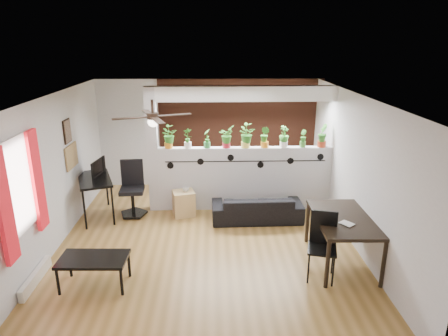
# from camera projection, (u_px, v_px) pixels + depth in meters

# --- Properties ---
(room_shell) EXTENTS (6.30, 7.10, 2.90)m
(room_shell) POSITION_uv_depth(u_px,v_px,m) (206.00, 173.00, 6.79)
(room_shell) COLOR brown
(room_shell) RESTS_ON ground
(partition_wall) EXTENTS (3.60, 0.18, 1.35)m
(partition_wall) POSITION_uv_depth(u_px,v_px,m) (245.00, 178.00, 8.43)
(partition_wall) COLOR #BCBCC1
(partition_wall) RESTS_ON ground
(ceiling_header) EXTENTS (3.60, 0.18, 0.30)m
(ceiling_header) POSITION_uv_depth(u_px,v_px,m) (246.00, 94.00, 7.89)
(ceiling_header) COLOR white
(ceiling_header) RESTS_ON room_shell
(pier_column) EXTENTS (0.22, 0.20, 2.60)m
(pier_column) POSITION_uv_depth(u_px,v_px,m) (153.00, 150.00, 8.19)
(pier_column) COLOR #BCBCC1
(pier_column) RESTS_ON ground
(brick_panel) EXTENTS (3.90, 0.05, 2.60)m
(brick_panel) POSITION_uv_depth(u_px,v_px,m) (241.00, 134.00, 9.64)
(brick_panel) COLOR #A74C30
(brick_panel) RESTS_ON ground
(vine_decal) EXTENTS (3.31, 0.01, 0.30)m
(vine_decal) POSITION_uv_depth(u_px,v_px,m) (246.00, 161.00, 8.22)
(vine_decal) COLOR black
(vine_decal) RESTS_ON partition_wall
(window_assembly) EXTENTS (0.09, 1.30, 1.55)m
(window_assembly) POSITION_uv_depth(u_px,v_px,m) (20.00, 189.00, 5.52)
(window_assembly) COLOR white
(window_assembly) RESTS_ON room_shell
(baseboard_heater) EXTENTS (0.08, 1.00, 0.18)m
(baseboard_heater) POSITION_uv_depth(u_px,v_px,m) (36.00, 277.00, 5.95)
(baseboard_heater) COLOR silver
(baseboard_heater) RESTS_ON ground
(corkboard) EXTENTS (0.03, 0.60, 0.45)m
(corkboard) POSITION_uv_depth(u_px,v_px,m) (71.00, 156.00, 7.61)
(corkboard) COLOR olive
(corkboard) RESTS_ON room_shell
(framed_art) EXTENTS (0.03, 0.34, 0.44)m
(framed_art) POSITION_uv_depth(u_px,v_px,m) (67.00, 131.00, 7.41)
(framed_art) COLOR #8C7259
(framed_art) RESTS_ON room_shell
(ceiling_fan) EXTENTS (1.19, 1.19, 0.43)m
(ceiling_fan) POSITION_uv_depth(u_px,v_px,m) (153.00, 118.00, 6.17)
(ceiling_fan) COLOR black
(ceiling_fan) RESTS_ON room_shell
(potted_plant_0) EXTENTS (0.31, 0.29, 0.46)m
(potted_plant_0) POSITION_uv_depth(u_px,v_px,m) (168.00, 136.00, 8.11)
(potted_plant_0) COLOR orange
(potted_plant_0) RESTS_ON partition_wall
(potted_plant_1) EXTENTS (0.25, 0.22, 0.42)m
(potted_plant_1) POSITION_uv_depth(u_px,v_px,m) (188.00, 137.00, 8.12)
(potted_plant_1) COLOR white
(potted_plant_1) RESTS_ON partition_wall
(potted_plant_2) EXTENTS (0.17, 0.20, 0.39)m
(potted_plant_2) POSITION_uv_depth(u_px,v_px,m) (207.00, 138.00, 8.14)
(potted_plant_2) COLOR #30863C
(potted_plant_2) RESTS_ON partition_wall
(potted_plant_3) EXTENTS (0.26, 0.28, 0.45)m
(potted_plant_3) POSITION_uv_depth(u_px,v_px,m) (226.00, 136.00, 8.14)
(potted_plant_3) COLOR red
(potted_plant_3) RESTS_ON partition_wall
(potted_plant_4) EXTENTS (0.32, 0.33, 0.49)m
(potted_plant_4) POSITION_uv_depth(u_px,v_px,m) (246.00, 135.00, 8.15)
(potted_plant_4) COLOR #EED654
(potted_plant_4) RESTS_ON partition_wall
(potted_plant_5) EXTENTS (0.29, 0.29, 0.44)m
(potted_plant_5) POSITION_uv_depth(u_px,v_px,m) (265.00, 136.00, 8.17)
(potted_plant_5) COLOR orange
(potted_plant_5) RESTS_ON partition_wall
(potted_plant_6) EXTENTS (0.29, 0.29, 0.45)m
(potted_plant_6) POSITION_uv_depth(u_px,v_px,m) (284.00, 136.00, 8.18)
(potted_plant_6) COLOR white
(potted_plant_6) RESTS_ON partition_wall
(potted_plant_7) EXTENTS (0.16, 0.19, 0.36)m
(potted_plant_7) POSITION_uv_depth(u_px,v_px,m) (303.00, 138.00, 8.20)
(potted_plant_7) COLOR #3F8630
(potted_plant_7) RESTS_ON partition_wall
(potted_plant_8) EXTENTS (0.29, 0.32, 0.48)m
(potted_plant_8) POSITION_uv_depth(u_px,v_px,m) (322.00, 135.00, 8.19)
(potted_plant_8) COLOR #B03A1C
(potted_plant_8) RESTS_ON partition_wall
(sofa) EXTENTS (1.72, 0.71, 0.50)m
(sofa) POSITION_uv_depth(u_px,v_px,m) (257.00, 208.00, 8.00)
(sofa) COLOR black
(sofa) RESTS_ON ground
(cube_shelf) EXTENTS (0.51, 0.47, 0.52)m
(cube_shelf) POSITION_uv_depth(u_px,v_px,m) (184.00, 203.00, 8.20)
(cube_shelf) COLOR tan
(cube_shelf) RESTS_ON ground
(cup) EXTENTS (0.16, 0.16, 0.10)m
(cup) POSITION_uv_depth(u_px,v_px,m) (186.00, 189.00, 8.11)
(cup) COLOR gray
(cup) RESTS_ON cube_shelf
(computer_desk) EXTENTS (0.96, 1.28, 0.83)m
(computer_desk) POSITION_uv_depth(u_px,v_px,m) (95.00, 182.00, 8.00)
(computer_desk) COLOR black
(computer_desk) RESTS_ON ground
(monitor) EXTENTS (0.34, 0.11, 0.19)m
(monitor) POSITION_uv_depth(u_px,v_px,m) (96.00, 171.00, 8.09)
(monitor) COLOR black
(monitor) RESTS_ON computer_desk
(office_chair) EXTENTS (0.58, 0.58, 1.12)m
(office_chair) POSITION_uv_depth(u_px,v_px,m) (133.00, 192.00, 8.17)
(office_chair) COLOR black
(office_chair) RESTS_ON ground
(dining_table) EXTENTS (0.93, 1.49, 0.80)m
(dining_table) POSITION_uv_depth(u_px,v_px,m) (344.00, 222.00, 6.32)
(dining_table) COLOR black
(dining_table) RESTS_ON ground
(book) EXTENTS (0.24, 0.25, 0.02)m
(book) POSITION_uv_depth(u_px,v_px,m) (344.00, 225.00, 6.00)
(book) COLOR gray
(book) RESTS_ON dining_table
(folding_chair) EXTENTS (0.51, 0.51, 1.04)m
(folding_chair) POSITION_uv_depth(u_px,v_px,m) (323.00, 239.00, 6.00)
(folding_chair) COLOR black
(folding_chair) RESTS_ON ground
(coffee_table) EXTENTS (1.00, 0.58, 0.46)m
(coffee_table) POSITION_uv_depth(u_px,v_px,m) (93.00, 261.00, 5.80)
(coffee_table) COLOR black
(coffee_table) RESTS_ON ground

